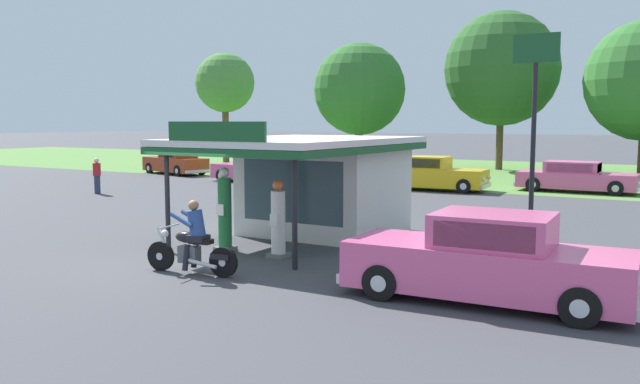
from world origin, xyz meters
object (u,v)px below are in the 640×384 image
at_px(parked_car_back_row_centre_left, 576,178).
at_px(bystander_strolling_foreground, 97,175).
at_px(gas_pump_nearside, 225,212).
at_px(featured_classic_sedan, 487,262).
at_px(roadside_pole_sign, 534,106).
at_px(gas_pump_offside, 278,222).
at_px(motorcycle_with_rider, 193,244).
at_px(parked_car_second_row_spare, 256,169).
at_px(parked_car_back_row_right, 176,162).
at_px(parked_car_back_row_left, 434,175).

xyz_separation_m(parked_car_back_row_centre_left, bystander_strolling_foreground, (-18.18, -11.66, 0.18)).
height_order(gas_pump_nearside, bystander_strolling_foreground, gas_pump_nearside).
xyz_separation_m(featured_classic_sedan, parked_car_back_row_centre_left, (-1.84, 20.11, -0.07)).
relative_size(gas_pump_nearside, roadside_pole_sign, 0.39).
bearing_deg(gas_pump_nearside, roadside_pole_sign, 30.64).
height_order(gas_pump_nearside, gas_pump_offside, gas_pump_nearside).
relative_size(motorcycle_with_rider, parked_car_back_row_centre_left, 0.41).
bearing_deg(featured_classic_sedan, gas_pump_nearside, 169.75).
xyz_separation_m(parked_car_second_row_spare, parked_car_back_row_centre_left, (15.32, 3.64, -0.03)).
bearing_deg(bystander_strolling_foreground, parked_car_back_row_right, 114.74).
bearing_deg(parked_car_second_row_spare, parked_car_back_row_centre_left, 13.36).
relative_size(gas_pump_offside, parked_car_back_row_left, 0.37).
bearing_deg(featured_classic_sedan, gas_pump_offside, 166.78).
height_order(featured_classic_sedan, roadside_pole_sign, roadside_pole_sign).
distance_m(motorcycle_with_rider, parked_car_back_row_centre_left, 21.58).
xyz_separation_m(gas_pump_offside, bystander_strolling_foreground, (-14.66, 7.19, -0.02)).
bearing_deg(parked_car_second_row_spare, motorcycle_with_rider, -57.44).
relative_size(parked_car_back_row_left, roadside_pole_sign, 0.94).
height_order(motorcycle_with_rider, bystander_strolling_foreground, bystander_strolling_foreground).
bearing_deg(motorcycle_with_rider, gas_pump_nearside, 113.66).
height_order(gas_pump_offside, roadside_pole_sign, roadside_pole_sign).
distance_m(motorcycle_with_rider, roadside_pole_sign, 8.83).
distance_m(featured_classic_sedan, bystander_strolling_foreground, 21.73).
height_order(gas_pump_offside, motorcycle_with_rider, gas_pump_offside).
height_order(gas_pump_nearside, featured_classic_sedan, gas_pump_nearside).
xyz_separation_m(parked_car_back_row_left, roadside_pole_sign, (7.28, -12.42, 2.88)).
bearing_deg(bystander_strolling_foreground, parked_car_back_row_centre_left, 32.67).
height_order(featured_classic_sedan, bystander_strolling_foreground, featured_classic_sedan).
xyz_separation_m(motorcycle_with_rider, featured_classic_sedan, (5.95, 1.09, 0.07)).
distance_m(motorcycle_with_rider, bystander_strolling_foreground, 17.00).
relative_size(gas_pump_offside, parked_car_second_row_spare, 0.35).
relative_size(gas_pump_nearside, gas_pump_offside, 1.13).
height_order(parked_car_back_row_left, bystander_strolling_foreground, bystander_strolling_foreground).
relative_size(gas_pump_nearside, parked_car_second_row_spare, 0.40).
bearing_deg(roadside_pole_sign, parked_car_back_row_left, 120.39).
bearing_deg(featured_classic_sedan, motorcycle_with_rider, -169.66).
height_order(parked_car_back_row_left, roadside_pole_sign, roadside_pole_sign).
xyz_separation_m(gas_pump_offside, parked_car_back_row_right, (-19.19, 17.02, -0.13)).
bearing_deg(motorcycle_with_rider, parked_car_back_row_right, 133.86).
bearing_deg(parked_car_back_row_right, bystander_strolling_foreground, -65.26).
relative_size(featured_classic_sedan, bystander_strolling_foreground, 3.31).
bearing_deg(motorcycle_with_rider, parked_car_back_row_left, 95.39).
bearing_deg(gas_pump_offside, motorcycle_with_rider, -103.88).
bearing_deg(motorcycle_with_rider, parked_car_second_row_spare, 122.56).
xyz_separation_m(gas_pump_nearside, parked_car_second_row_spare, (-10.18, 15.21, -0.28)).
relative_size(parked_car_second_row_spare, bystander_strolling_foreground, 3.33).
xyz_separation_m(gas_pump_offside, parked_car_back_row_centre_left, (3.53, 18.84, -0.19)).
distance_m(gas_pump_nearside, parked_car_back_row_centre_left, 19.53).
height_order(parked_car_second_row_spare, parked_car_back_row_centre_left, parked_car_second_row_spare).
xyz_separation_m(gas_pump_nearside, featured_classic_sedan, (6.98, -1.26, -0.24)).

